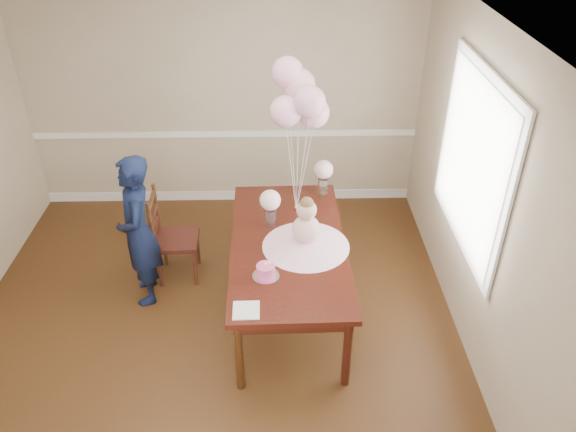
{
  "coord_description": "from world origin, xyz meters",
  "views": [
    {
      "loc": [
        0.61,
        -3.59,
        3.7
      ],
      "look_at": [
        0.7,
        0.47,
        1.05
      ],
      "focal_mm": 35.0,
      "sensor_mm": 36.0,
      "label": 1
    }
  ],
  "objects_px": {
    "dining_table_top": "(288,245)",
    "birthday_cake": "(266,271)",
    "dining_chair_seat": "(177,240)",
    "woman": "(138,232)"
  },
  "relations": [
    {
      "from": "dining_table_top",
      "to": "birthday_cake",
      "type": "xyz_separation_m",
      "value": [
        -0.2,
        -0.46,
        0.08
      ]
    },
    {
      "from": "dining_table_top",
      "to": "dining_chair_seat",
      "type": "bearing_deg",
      "value": 153.04
    },
    {
      "from": "dining_table_top",
      "to": "birthday_cake",
      "type": "relative_size",
      "value": 13.33
    },
    {
      "from": "birthday_cake",
      "to": "woman",
      "type": "bearing_deg",
      "value": 150.08
    },
    {
      "from": "birthday_cake",
      "to": "woman",
      "type": "height_order",
      "value": "woman"
    },
    {
      "from": "birthday_cake",
      "to": "woman",
      "type": "relative_size",
      "value": 0.1
    },
    {
      "from": "dining_table_top",
      "to": "woman",
      "type": "bearing_deg",
      "value": 169.93
    },
    {
      "from": "dining_table_top",
      "to": "birthday_cake",
      "type": "distance_m",
      "value": 0.51
    },
    {
      "from": "dining_table_top",
      "to": "dining_chair_seat",
      "type": "relative_size",
      "value": 4.82
    },
    {
      "from": "birthday_cake",
      "to": "dining_chair_seat",
      "type": "height_order",
      "value": "birthday_cake"
    }
  ]
}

